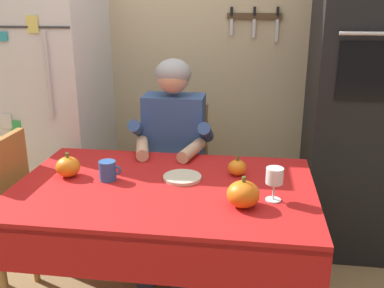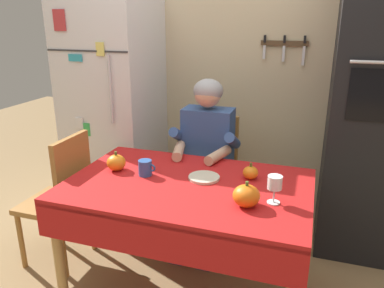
{
  "view_description": "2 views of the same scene",
  "coord_description": "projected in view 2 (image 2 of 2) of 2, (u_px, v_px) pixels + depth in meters",
  "views": [
    {
      "loc": [
        0.39,
        -1.76,
        1.57
      ],
      "look_at": [
        0.11,
        0.24,
        0.9
      ],
      "focal_mm": 41.14,
      "sensor_mm": 36.0,
      "label": 1
    },
    {
      "loc": [
        0.65,
        -1.77,
        1.64
      ],
      "look_at": [
        -0.03,
        0.28,
        0.92
      ],
      "focal_mm": 35.08,
      "sensor_mm": 36.0,
      "label": 2
    }
  ],
  "objects": [
    {
      "name": "chair_behind_person",
      "position": [
        212.0,
        170.0,
        2.95
      ],
      "size": [
        0.4,
        0.4,
        0.93
      ],
      "color": "#9E6B33",
      "rests_on": "ground"
    },
    {
      "name": "refrigerator",
      "position": [
        115.0,
        111.0,
        3.17
      ],
      "size": [
        0.68,
        0.71,
        1.8
      ],
      "color": "silver",
      "rests_on": "ground"
    },
    {
      "name": "seated_person",
      "position": [
        205.0,
        150.0,
        2.71
      ],
      "size": [
        0.47,
        0.55,
        1.25
      ],
      "color": "#38384C",
      "rests_on": "ground"
    },
    {
      "name": "pumpkin_large",
      "position": [
        116.0,
        163.0,
        2.33
      ],
      "size": [
        0.12,
        0.12,
        0.12
      ],
      "color": "orange",
      "rests_on": "dining_table"
    },
    {
      "name": "coffee_mug",
      "position": [
        145.0,
        168.0,
        2.26
      ],
      "size": [
        0.11,
        0.08,
        0.1
      ],
      "color": "#2D569E",
      "rests_on": "dining_table"
    },
    {
      "name": "chair_left_side",
      "position": [
        63.0,
        195.0,
        2.53
      ],
      "size": [
        0.4,
        0.4,
        0.93
      ],
      "color": "#9E6B33",
      "rests_on": "ground"
    },
    {
      "name": "back_wall_assembly",
      "position": [
        242.0,
        62.0,
        3.1
      ],
      "size": [
        3.7,
        0.13,
        2.6
      ],
      "color": "#BCAD89",
      "rests_on": "ground"
    },
    {
      "name": "serving_tray",
      "position": [
        204.0,
        178.0,
        2.22
      ],
      "size": [
        0.19,
        0.19,
        0.02
      ],
      "primitive_type": "cylinder",
      "color": "beige",
      "rests_on": "dining_table"
    },
    {
      "name": "pumpkin_small",
      "position": [
        246.0,
        196.0,
        1.88
      ],
      "size": [
        0.14,
        0.14,
        0.13
      ],
      "color": "orange",
      "rests_on": "dining_table"
    },
    {
      "name": "pumpkin_medium",
      "position": [
        251.0,
        173.0,
        2.21
      ],
      "size": [
        0.09,
        0.09,
        0.1
      ],
      "color": "orange",
      "rests_on": "dining_table"
    },
    {
      "name": "dining_table",
      "position": [
        186.0,
        198.0,
        2.17
      ],
      "size": [
        1.4,
        0.9,
        0.74
      ],
      "color": "tan",
      "rests_on": "ground"
    },
    {
      "name": "wine_glass",
      "position": [
        275.0,
        184.0,
        1.9
      ],
      "size": [
        0.08,
        0.08,
        0.15
      ],
      "color": "white",
      "rests_on": "dining_table"
    },
    {
      "name": "wall_oven",
      "position": [
        375.0,
        110.0,
        2.56
      ],
      "size": [
        0.6,
        0.64,
        2.1
      ],
      "color": "black",
      "rests_on": "ground"
    }
  ]
}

